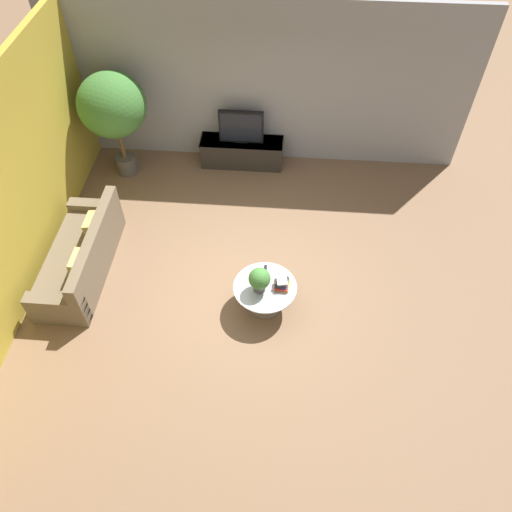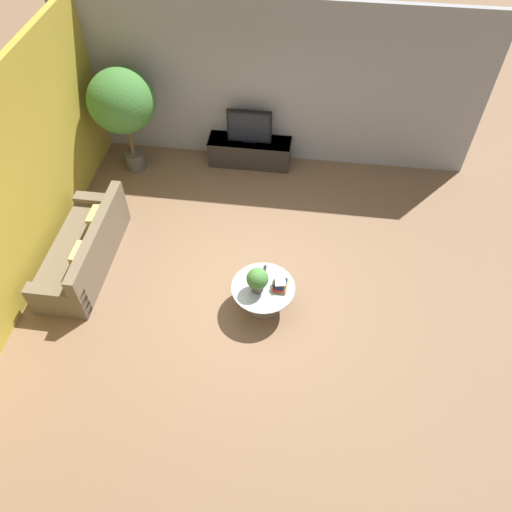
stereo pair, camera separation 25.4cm
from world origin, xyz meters
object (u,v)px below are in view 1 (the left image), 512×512
potted_plant_tabletop (260,279)px  television (241,127)px  couch_by_wall (82,258)px  coffee_table (265,292)px  potted_palm_tall (112,107)px  media_console (242,152)px

potted_plant_tabletop → television: bearing=99.9°
couch_by_wall → potted_plant_tabletop: (2.81, -0.53, 0.40)m
television → couch_by_wall: television is taller
coffee_table → potted_palm_tall: size_ratio=0.46×
coffee_table → potted_palm_tall: potted_palm_tall is taller
media_console → television: size_ratio=1.93×
television → potted_plant_tabletop: (0.59, -3.38, -0.14)m
media_console → television: bearing=-90.0°
couch_by_wall → coffee_table: bearing=80.7°
television → coffee_table: (0.66, -3.32, -0.51)m
coffee_table → potted_palm_tall: (-2.81, 2.90, 1.08)m
coffee_table → potted_plant_tabletop: potted_plant_tabletop is taller
television → potted_plant_tabletop: television is taller
potted_palm_tall → television: bearing=11.1°
media_console → potted_plant_tabletop: size_ratio=3.87×
television → potted_plant_tabletop: 3.43m
coffee_table → potted_plant_tabletop: bearing=-144.7°
media_console → coffee_table: media_console is taller
coffee_table → couch_by_wall: couch_by_wall is taller
coffee_table → couch_by_wall: (-2.89, 0.47, -0.03)m
potted_palm_tall → coffee_table: bearing=-45.9°
couch_by_wall → potted_plant_tabletop: size_ratio=5.30×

